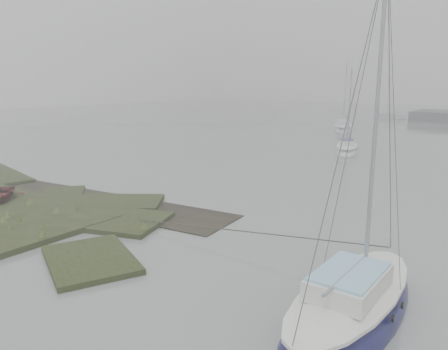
% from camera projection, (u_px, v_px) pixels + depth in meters
% --- Properties ---
extents(ground, '(160.00, 160.00, 0.00)m').
position_uv_depth(ground, '(375.00, 147.00, 38.32)').
color(ground, slate).
rests_on(ground, ground).
extents(sailboat_main, '(2.19, 6.44, 9.05)m').
position_uv_depth(sailboat_main, '(351.00, 310.00, 10.45)').
color(sailboat_main, '#10113C').
rests_on(sailboat_main, ground).
extents(sailboat_white, '(3.23, 5.50, 7.38)m').
position_uv_depth(sailboat_white, '(347.00, 150.00, 35.01)').
color(sailboat_white, silver).
rests_on(sailboat_white, ground).
extents(sailboat_far_a, '(3.93, 6.39, 8.57)m').
position_uv_depth(sailboat_far_a, '(343.00, 129.00, 50.12)').
color(sailboat_far_a, '#ADB2B7').
rests_on(sailboat_far_a, ground).
extents(sailboat_far_c, '(5.26, 2.34, 7.17)m').
position_uv_depth(sailboat_far_c, '(390.00, 117.00, 68.56)').
color(sailboat_far_c, '#9FA5A8').
rests_on(sailboat_far_c, ground).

